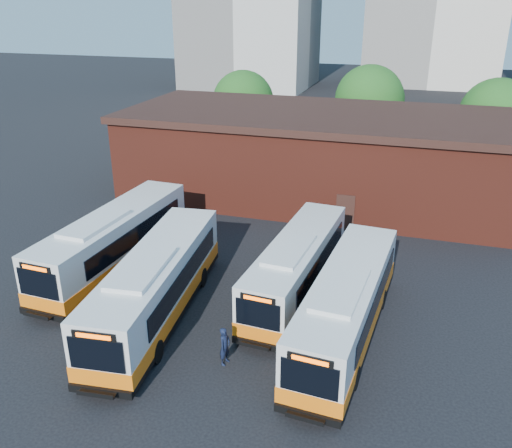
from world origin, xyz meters
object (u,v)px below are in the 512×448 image
(bus_mideast, at_px, (297,268))
(transit_worker, at_px, (225,346))
(bus_midwest, at_px, (157,287))
(bus_east, at_px, (346,308))
(bus_west, at_px, (114,243))

(bus_mideast, height_order, transit_worker, bus_mideast)
(bus_midwest, relative_size, bus_east, 1.04)
(bus_mideast, bearing_deg, transit_worker, -98.41)
(bus_midwest, distance_m, bus_mideast, 7.06)
(bus_west, distance_m, bus_east, 13.61)
(bus_west, height_order, transit_worker, bus_west)
(bus_west, relative_size, transit_worker, 7.48)
(transit_worker, bearing_deg, bus_east, -42.86)
(bus_mideast, xyz_separation_m, bus_east, (2.98, -3.25, 0.08))
(bus_west, distance_m, bus_midwest, 5.96)
(bus_midwest, height_order, bus_mideast, bus_midwest)
(bus_midwest, bearing_deg, bus_west, 133.96)
(bus_east, height_order, transit_worker, bus_east)
(bus_west, bearing_deg, bus_midwest, -37.07)
(bus_midwest, height_order, bus_east, bus_midwest)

